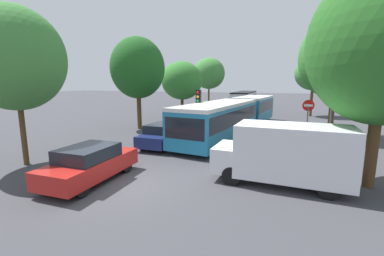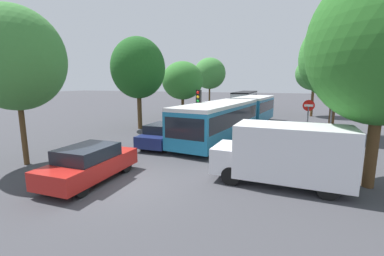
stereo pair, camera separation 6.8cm
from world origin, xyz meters
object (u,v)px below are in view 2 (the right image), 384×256
Objects in this scene: articulated_bus at (237,113)px; traffic_light at (199,103)px; queued_car_green at (198,119)px; tree_right_mid at (337,58)px; tree_right_far at (314,74)px; queued_car_red at (90,163)px; white_van at (285,153)px; city_bus_rear at (245,98)px; direction_sign_post at (332,103)px; tree_left_far at (183,82)px; tree_left_mid at (138,68)px; queued_car_silver at (219,113)px; tree_left_distant at (210,74)px; tree_left_near at (15,61)px; no_entry_sign at (308,115)px; queued_car_navy at (163,135)px.

traffic_light is (-1.75, -3.99, 1.02)m from articulated_bus.
queued_car_green is 0.53× the size of tree_right_mid.
queued_car_red is at bearing -109.74° from tree_right_far.
queued_car_red is 7.58m from white_van.
articulated_bus is 4.17× the size of queued_car_red.
tree_right_far reaches higher than city_bus_rear.
direction_sign_post reaches higher than queued_car_red.
tree_right_far is (9.50, 12.54, 4.07)m from queued_car_green.
queued_car_green is 0.71× the size of tree_left_far.
tree_left_mid is (-7.94, -1.70, 3.58)m from articulated_bus.
direction_sign_post reaches higher than articulated_bus.
white_van reaches higher than queued_car_silver.
tree_right_far is at bearing 24.43° from tree_left_far.
tree_left_distant is (-4.60, 29.36, 4.42)m from queued_car_red.
tree_right_mid is (0.25, 1.82, 3.01)m from direction_sign_post.
tree_left_far is at bearing 84.24° from queued_car_silver.
queued_car_red is at bearing -6.47° from tree_left_near.
tree_left_far reaches higher than no_entry_sign.
city_bus_rear is 1.61× the size of tree_left_near.
queued_car_silver is at bearing -1.75° from queued_car_red.
queued_car_silver is 1.16× the size of direction_sign_post.
queued_car_silver is 0.56× the size of tree_left_distant.
articulated_bus is 5.12× the size of traffic_light.
no_entry_sign is at bearing -93.69° from tree_right_far.
queued_car_red is at bearing 178.44° from city_bus_rear.
queued_car_silver is at bearing 149.95° from tree_right_mid.
traffic_light is at bearing -178.47° from city_bus_rear.
tree_left_far is at bearing 157.18° from tree_right_mid.
direction_sign_post is 0.50× the size of tree_left_near.
queued_car_navy is 0.92× the size of queued_car_green.
queued_car_red is 1.16× the size of direction_sign_post.
queued_car_silver is at bearing 76.99° from tree_left_near.
city_bus_rear is 2.61× the size of queued_car_green.
articulated_bus is at bearing -12.96° from direction_sign_post.
tree_right_far reaches higher than white_van.
no_entry_sign is at bearing -36.14° from tree_left_far.
tree_left_far is at bearing 31.41° from queued_car_green.
tree_right_mid reaches higher than direction_sign_post.
tree_right_mid is (2.73, 10.70, 4.33)m from white_van.
city_bus_rear is 1.54× the size of tree_left_mid.
city_bus_rear is (-3.33, 21.98, -0.04)m from articulated_bus.
queued_car_green is 8.24m from tree_left_far.
city_bus_rear is at bearing 115.26° from tree_right_mid.
queued_car_red is at bearing -8.01° from articulated_bus.
city_bus_rear is 15.64m from queued_car_silver.
tree_left_near is at bearing -138.28° from tree_right_mid.
no_entry_sign is 16.02m from tree_left_near.
city_bus_rear is 2.79× the size of queued_car_red.
articulated_bus is 2.30× the size of tree_left_mid.
city_bus_rear is 7.77m from tree_left_distant.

